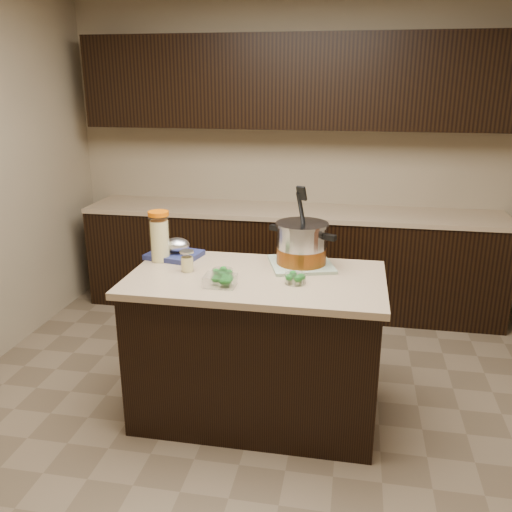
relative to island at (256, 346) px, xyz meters
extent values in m
plane|color=brown|center=(0.00, 0.00, -0.45)|extent=(4.00, 4.00, 0.00)
cube|color=tan|center=(0.00, 2.00, 0.90)|extent=(4.00, 0.04, 2.70)
cube|color=tan|center=(0.00, -2.00, 0.90)|extent=(4.00, 0.04, 2.70)
cube|color=black|center=(0.00, 1.70, -0.02)|extent=(3.60, 0.60, 0.86)
cube|color=tan|center=(0.00, 1.70, 0.43)|extent=(3.60, 0.63, 0.04)
cube|color=black|center=(0.00, 1.82, 1.50)|extent=(3.60, 0.35, 0.75)
cube|color=black|center=(0.00, 0.00, -0.02)|extent=(1.40, 0.75, 0.86)
cube|color=tan|center=(0.00, 0.00, 0.43)|extent=(1.46, 0.81, 0.04)
cube|color=#577D54|center=(0.23, 0.23, 0.46)|extent=(0.45, 0.45, 0.02)
cylinder|color=#B7B7BC|center=(0.23, 0.23, 0.58)|extent=(0.39, 0.39, 0.23)
cylinder|color=brown|center=(0.23, 0.23, 0.51)|extent=(0.39, 0.39, 0.09)
cylinder|color=#B7B7BC|center=(0.23, 0.23, 0.71)|extent=(0.41, 0.41, 0.02)
cube|color=black|center=(0.07, 0.30, 0.66)|extent=(0.08, 0.06, 0.03)
cube|color=black|center=(0.40, 0.15, 0.66)|extent=(0.08, 0.06, 0.03)
cylinder|color=black|center=(0.23, 0.19, 0.77)|extent=(0.07, 0.12, 0.28)
cylinder|color=#E9DC8E|center=(-0.63, 0.17, 0.57)|extent=(0.13, 0.13, 0.25)
cylinder|color=white|center=(-0.63, 0.17, 0.59)|extent=(0.15, 0.15, 0.29)
cylinder|color=#E66004|center=(-0.63, 0.17, 0.74)|extent=(0.15, 0.15, 0.02)
cylinder|color=#E9DC8E|center=(-0.41, 0.01, 0.49)|extent=(0.09, 0.09, 0.09)
cylinder|color=white|center=(-0.41, 0.01, 0.50)|extent=(0.10, 0.10, 0.11)
cylinder|color=silver|center=(-0.41, 0.01, 0.57)|extent=(0.10, 0.10, 0.02)
cylinder|color=silver|center=(-0.18, -0.08, 0.48)|extent=(0.14, 0.14, 0.06)
cylinder|color=silver|center=(0.23, -0.08, 0.48)|extent=(0.14, 0.14, 0.06)
cube|color=silver|center=(-0.16, -0.19, 0.48)|extent=(0.17, 0.12, 0.06)
cube|color=navy|center=(-0.57, 0.25, 0.46)|extent=(0.36, 0.31, 0.03)
ellipsoid|color=silver|center=(-0.55, 0.25, 0.52)|extent=(0.16, 0.13, 0.09)
camera|label=1|loc=(0.53, -2.86, 1.51)|focal=38.00mm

